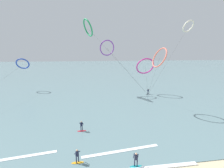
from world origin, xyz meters
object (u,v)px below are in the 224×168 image
(surfer_crimson, at_px, (82,127))
(kite_coral, at_px, (159,58))
(surfer_charcoal, at_px, (148,92))
(surfer_amber, at_px, (77,157))
(surfer_teal, at_px, (136,161))
(kite_violet, at_px, (107,48))
(kite_ivory, at_px, (188,26))
(kite_magenta, at_px, (145,66))
(kite_emerald, at_px, (88,28))
(kite_cobalt, at_px, (23,64))

(surfer_crimson, distance_m, kite_coral, 19.43)
(surfer_charcoal, bearing_deg, surfer_amber, 100.44)
(surfer_teal, distance_m, kite_violet, 32.95)
(surfer_charcoal, bearing_deg, surfer_crimson, 91.74)
(surfer_amber, xyz_separation_m, kite_ivory, (28.46, 25.19, 18.35))
(surfer_teal, xyz_separation_m, kite_ivory, (22.11, 26.70, 18.35))
(kite_violet, bearing_deg, kite_coral, 100.80)
(kite_coral, distance_m, kite_magenta, 14.21)
(kite_magenta, bearing_deg, kite_ivory, 169.14)
(surfer_crimson, relative_size, kite_emerald, 0.08)
(kite_violet, bearing_deg, kite_emerald, -30.17)
(surfer_teal, relative_size, surfer_amber, 1.00)
(kite_violet, distance_m, kite_magenta, 12.07)
(kite_magenta, bearing_deg, surfer_amber, 56.62)
(surfer_teal, xyz_separation_m, kite_violet, (0.36, 30.42, 12.66))
(kite_violet, xyz_separation_m, kite_ivory, (21.75, -3.71, 5.69))
(surfer_crimson, distance_m, surfer_amber, 7.25)
(kite_cobalt, xyz_separation_m, kite_magenta, (36.73, -9.68, -0.36))
(surfer_crimson, relative_size, kite_cobalt, 0.04)
(surfer_teal, bearing_deg, surfer_crimson, -24.70)
(surfer_amber, relative_size, kite_violet, 0.11)
(kite_coral, relative_size, kite_magenta, 1.43)
(surfer_amber, bearing_deg, surfer_charcoal, 14.71)
(kite_ivory, bearing_deg, surfer_crimson, 16.39)
(kite_cobalt, bearing_deg, kite_violet, 159.24)
(kite_cobalt, distance_m, kite_ivory, 50.20)
(surfer_charcoal, distance_m, kite_magenta, 7.62)
(kite_emerald, distance_m, kite_magenta, 19.38)
(surfer_amber, distance_m, kite_emerald, 35.08)
(kite_violet, bearing_deg, surfer_teal, 71.13)
(kite_emerald, relative_size, kite_magenta, 1.98)
(kite_coral, height_order, kite_cobalt, kite_coral)
(surfer_crimson, distance_m, kite_violet, 25.93)
(kite_cobalt, relative_size, kite_ivory, 1.90)
(surfer_crimson, relative_size, kite_coral, 0.11)
(kite_emerald, relative_size, kite_coral, 1.39)
(surfer_teal, distance_m, kite_coral, 20.32)
(surfer_charcoal, height_order, kite_cobalt, kite_cobalt)
(surfer_crimson, height_order, kite_magenta, kite_magenta)
(kite_emerald, xyz_separation_m, kite_ivory, (26.94, -4.81, 0.23))
(kite_emerald, distance_m, kite_cobalt, 24.13)
(surfer_charcoal, bearing_deg, kite_coral, 121.39)
(surfer_teal, distance_m, kite_magenta, 31.68)
(surfer_amber, height_order, kite_ivory, kite_ivory)
(kite_coral, bearing_deg, kite_violet, -157.67)
(kite_violet, height_order, kite_ivory, kite_ivory)
(kite_coral, height_order, kite_ivory, kite_ivory)
(surfer_teal, height_order, kite_emerald, kite_emerald)
(surfer_amber, bearing_deg, surfer_crimson, 48.60)
(surfer_amber, relative_size, kite_coral, 0.11)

